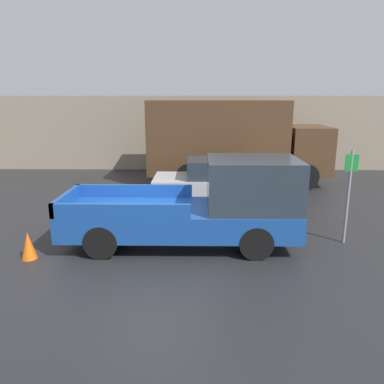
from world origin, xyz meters
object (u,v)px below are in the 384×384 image
at_px(pickup_truck, 206,206).
at_px(car, 221,180).
at_px(newspaper_box, 174,160).
at_px(parking_sign, 349,192).
at_px(delivery_truck, 231,139).
at_px(traffic_cone, 28,245).

relative_size(pickup_truck, car, 1.26).
distance_m(car, newspaper_box, 6.09).
height_order(car, parking_sign, parking_sign).
relative_size(delivery_truck, traffic_cone, 11.73).
relative_size(parking_sign, newspaper_box, 2.29).
distance_m(pickup_truck, newspaper_box, 9.54).
bearing_deg(parking_sign, traffic_cone, -171.76).
height_order(delivery_truck, parking_sign, delivery_truck).
height_order(pickup_truck, car, pickup_truck).
xyz_separation_m(parking_sign, traffic_cone, (-7.26, -1.05, -0.98)).
distance_m(delivery_truck, newspaper_box, 3.86).
distance_m(newspaper_box, traffic_cone, 10.64).
bearing_deg(parking_sign, pickup_truck, -177.42).
xyz_separation_m(delivery_truck, parking_sign, (2.23, -6.62, -0.52)).
height_order(car, newspaper_box, car).
height_order(delivery_truck, newspaper_box, delivery_truck).
bearing_deg(parking_sign, newspaper_box, 116.94).
bearing_deg(traffic_cone, newspaper_box, 76.16).
bearing_deg(delivery_truck, car, -100.22).
bearing_deg(pickup_truck, parking_sign, 2.58).
relative_size(pickup_truck, traffic_cone, 8.95).
bearing_deg(traffic_cone, pickup_truck, 13.04).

